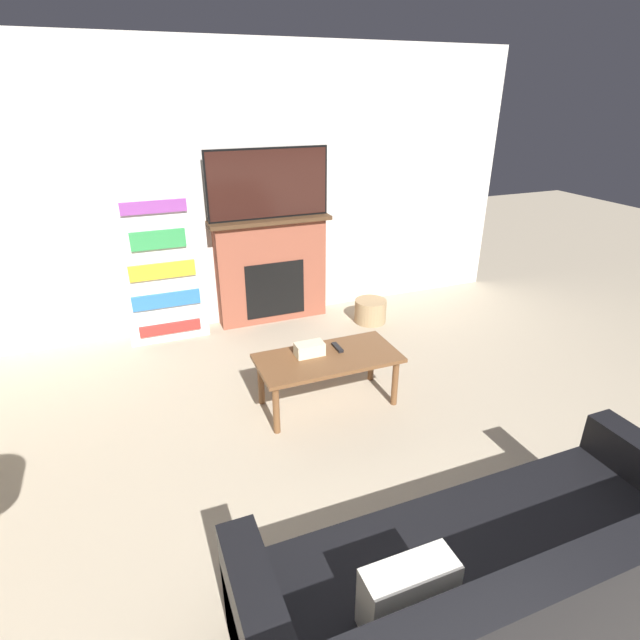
{
  "coord_description": "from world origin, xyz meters",
  "views": [
    {
      "loc": [
        -1.12,
        -0.45,
        2.27
      ],
      "look_at": [
        0.13,
        2.66,
        0.71
      ],
      "focal_mm": 28.0,
      "sensor_mm": 36.0,
      "label": 1
    }
  ],
  "objects_px": {
    "bookshelf": "(161,266)",
    "storage_basket": "(370,311)",
    "tv": "(268,184)",
    "couch": "(496,593)",
    "fireplace": "(271,270)",
    "coffee_table": "(328,363)"
  },
  "relations": [
    {
      "from": "fireplace",
      "to": "storage_basket",
      "type": "bearing_deg",
      "value": -26.34
    },
    {
      "from": "fireplace",
      "to": "coffee_table",
      "type": "relative_size",
      "value": 1.14
    },
    {
      "from": "fireplace",
      "to": "bookshelf",
      "type": "xyz_separation_m",
      "value": [
        -1.09,
        -0.02,
        0.18
      ]
    },
    {
      "from": "couch",
      "to": "storage_basket",
      "type": "bearing_deg",
      "value": 71.97
    },
    {
      "from": "tv",
      "to": "couch",
      "type": "distance_m",
      "value": 3.86
    },
    {
      "from": "couch",
      "to": "bookshelf",
      "type": "height_order",
      "value": "bookshelf"
    },
    {
      "from": "couch",
      "to": "coffee_table",
      "type": "height_order",
      "value": "couch"
    },
    {
      "from": "couch",
      "to": "storage_basket",
      "type": "distance_m",
      "value": 3.41
    },
    {
      "from": "bookshelf",
      "to": "storage_basket",
      "type": "height_order",
      "value": "bookshelf"
    },
    {
      "from": "tv",
      "to": "bookshelf",
      "type": "bearing_deg",
      "value": -179.85
    },
    {
      "from": "couch",
      "to": "bookshelf",
      "type": "xyz_separation_m",
      "value": [
        -0.98,
        3.68,
        0.45
      ]
    },
    {
      "from": "fireplace",
      "to": "tv",
      "type": "height_order",
      "value": "tv"
    },
    {
      "from": "storage_basket",
      "to": "tv",
      "type": "bearing_deg",
      "value": 154.65
    },
    {
      "from": "fireplace",
      "to": "storage_basket",
      "type": "xyz_separation_m",
      "value": [
        0.94,
        -0.46,
        -0.43
      ]
    },
    {
      "from": "tv",
      "to": "coffee_table",
      "type": "height_order",
      "value": "tv"
    },
    {
      "from": "coffee_table",
      "to": "bookshelf",
      "type": "xyz_separation_m",
      "value": [
        -1.02,
        1.7,
        0.37
      ]
    },
    {
      "from": "couch",
      "to": "storage_basket",
      "type": "height_order",
      "value": "couch"
    },
    {
      "from": "tv",
      "to": "storage_basket",
      "type": "xyz_separation_m",
      "value": [
        0.94,
        -0.45,
        -1.31
      ]
    },
    {
      "from": "bookshelf",
      "to": "couch",
      "type": "bearing_deg",
      "value": -75.11
    },
    {
      "from": "fireplace",
      "to": "tv",
      "type": "relative_size",
      "value": 1.02
    },
    {
      "from": "fireplace",
      "to": "tv",
      "type": "xyz_separation_m",
      "value": [
        0.0,
        -0.02,
        0.88
      ]
    },
    {
      "from": "bookshelf",
      "to": "fireplace",
      "type": "bearing_deg",
      "value": 1.19
    }
  ]
}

